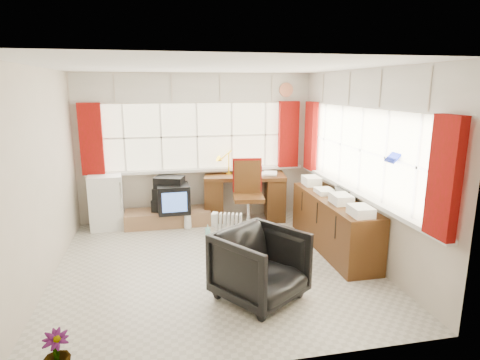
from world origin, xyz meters
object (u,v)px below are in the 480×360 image
at_px(desk_lamp, 229,158).
at_px(credenza, 333,222).
at_px(task_chair, 248,193).
at_px(mini_fridge, 106,201).
at_px(radiator, 229,236).
at_px(crt_tv, 173,198).
at_px(desk, 245,194).
at_px(office_chair, 260,266).
at_px(tv_bench, 168,217).

xyz_separation_m(desk_lamp, credenza, (1.20, -1.68, -0.69)).
distance_m(task_chair, mini_fridge, 2.32).
relative_size(radiator, credenza, 0.28).
bearing_deg(crt_tv, desk, 9.00).
xyz_separation_m(desk, office_chair, (-0.43, -2.75, -0.06)).
xyz_separation_m(desk, tv_bench, (-1.34, -0.08, -0.32)).
relative_size(radiator, tv_bench, 0.40).
xyz_separation_m(desk, credenza, (0.94, -1.60, -0.05)).
bearing_deg(desk, office_chair, -98.87).
relative_size(task_chair, credenza, 0.58).
relative_size(task_chair, mini_fridge, 1.30).
bearing_deg(credenza, task_chair, 133.50).
bearing_deg(task_chair, crt_tv, 163.64).
distance_m(desk_lamp, tv_bench, 1.45).
xyz_separation_m(desk, task_chair, (-0.07, -0.54, 0.17)).
xyz_separation_m(task_chair, tv_bench, (-1.27, 0.46, -0.49)).
xyz_separation_m(credenza, crt_tv, (-2.18, 1.40, 0.09)).
bearing_deg(tv_bench, mini_fridge, 175.34).
relative_size(tv_bench, crt_tv, 2.65).
xyz_separation_m(desk, mini_fridge, (-2.32, -0.00, 0.00)).
bearing_deg(desk_lamp, office_chair, -93.34).
bearing_deg(office_chair, task_chair, 45.81).
bearing_deg(tv_bench, desk, 3.42).
distance_m(radiator, crt_tv, 1.43).
distance_m(desk, mini_fridge, 2.32).
xyz_separation_m(desk_lamp, radiator, (-0.27, -1.49, -0.85)).
xyz_separation_m(tv_bench, crt_tv, (0.10, -0.12, 0.36)).
xyz_separation_m(office_chair, radiator, (-0.11, 1.33, -0.16)).
bearing_deg(crt_tv, mini_fridge, 169.70).
xyz_separation_m(radiator, credenza, (1.47, -0.19, 0.16)).
bearing_deg(radiator, tv_bench, 121.10).
relative_size(desk_lamp, mini_fridge, 0.46).
bearing_deg(task_chair, mini_fridge, 166.50).
xyz_separation_m(desk_lamp, mini_fridge, (-2.06, -0.08, -0.64)).
bearing_deg(radiator, credenza, -7.23).
xyz_separation_m(office_chair, mini_fridge, (-1.89, 2.75, 0.06)).
distance_m(desk_lamp, task_chair, 0.80).
xyz_separation_m(office_chair, credenza, (1.37, 1.15, 0.01)).
bearing_deg(mini_fridge, office_chair, -55.44).
bearing_deg(task_chair, office_chair, -99.34).
bearing_deg(office_chair, credenza, 5.11).
height_order(desk, radiator, desk).
height_order(desk_lamp, tv_bench, desk_lamp).
distance_m(office_chair, mini_fridge, 3.33).
bearing_deg(tv_bench, office_chair, -71.12).
distance_m(tv_bench, mini_fridge, 1.03).
relative_size(task_chair, crt_tv, 2.18).
bearing_deg(mini_fridge, desk_lamp, 2.13).
bearing_deg(radiator, crt_tv, 120.06).
bearing_deg(credenza, mini_fridge, 153.85).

